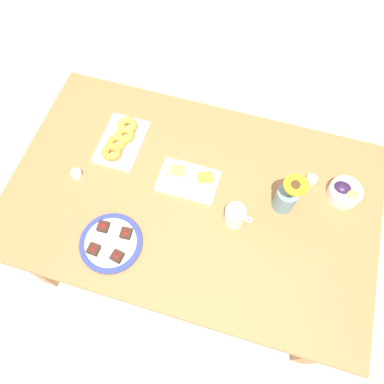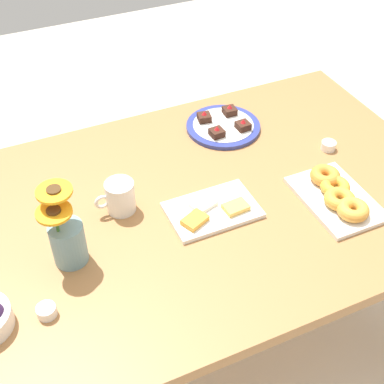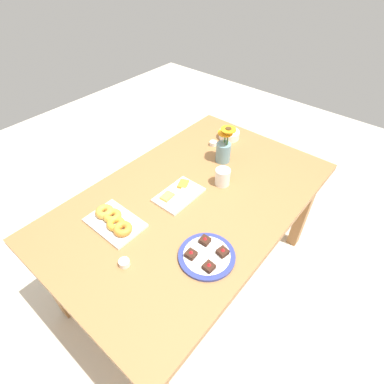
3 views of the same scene
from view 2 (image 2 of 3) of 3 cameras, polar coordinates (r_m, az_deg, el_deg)
ground_plane at (r=2.16m, az=0.00°, el=-15.56°), size 6.00×6.00×0.00m
dining_table at (r=1.65m, az=0.00°, el=-3.24°), size 1.60×1.00×0.74m
coffee_mug at (r=1.54m, az=-7.71°, el=-0.47°), size 0.12×0.08×0.10m
cheese_platter at (r=1.55m, az=2.17°, el=-1.96°), size 0.26×0.17×0.03m
croissant_platter at (r=1.63m, az=15.23°, el=-0.32°), size 0.19×0.28×0.05m
jam_cup_honey at (r=1.36m, az=-15.27°, el=-12.13°), size 0.05×0.05×0.03m
jam_cup_berry at (r=1.83m, az=14.35°, el=4.85°), size 0.05×0.05×0.03m
dessert_plate at (r=1.88m, az=3.35°, el=7.07°), size 0.26×0.26×0.05m
flower_vase at (r=1.41m, az=-13.22°, el=-4.80°), size 0.11×0.12×0.24m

